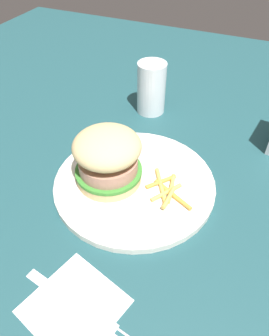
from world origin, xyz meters
The scene contains 7 objects.
ground_plane centered at (0.00, 0.00, 0.00)m, with size 1.60×1.60×0.00m, color #1E474C.
plate centered at (-0.02, 0.01, 0.01)m, with size 0.28×0.28×0.01m, color silver.
sandwich centered at (-0.06, 0.00, 0.06)m, with size 0.12×0.12×0.10m.
fries_pile centered at (0.05, 0.01, 0.02)m, with size 0.09×0.09×0.01m.
napkin centered at (0.00, -0.22, 0.00)m, with size 0.11×0.11×0.00m, color white.
fork centered at (0.01, -0.22, 0.00)m, with size 0.17×0.05×0.00m.
drink_glass centered at (-0.08, 0.25, 0.05)m, with size 0.06×0.06×0.12m.
Camera 1 is at (0.14, -0.35, 0.41)m, focal length 34.00 mm.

